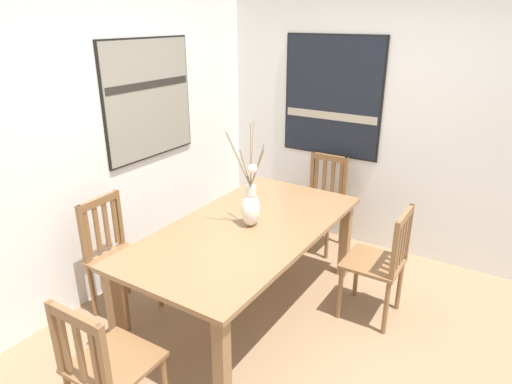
{
  "coord_description": "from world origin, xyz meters",
  "views": [
    {
      "loc": [
        -2.36,
        -1.08,
        2.22
      ],
      "look_at": [
        0.23,
        0.57,
        1.01
      ],
      "focal_mm": 31.44,
      "sensor_mm": 36.0,
      "label": 1
    }
  ],
  "objects_px": {
    "chair_2": "(322,200)",
    "chair_3": "(381,261)",
    "painting_on_back_wall": "(149,99)",
    "chair_1": "(107,366)",
    "chair_0": "(117,254)",
    "painting_on_side_wall": "(332,97)",
    "centerpiece_vase": "(251,205)",
    "dining_table": "(247,238)"
  },
  "relations": [
    {
      "from": "painting_on_back_wall",
      "to": "painting_on_side_wall",
      "type": "xyz_separation_m",
      "value": [
        1.36,
        -1.13,
        -0.07
      ]
    },
    {
      "from": "chair_0",
      "to": "chair_1",
      "type": "distance_m",
      "value": 1.21
    },
    {
      "from": "dining_table",
      "to": "centerpiece_vase",
      "type": "distance_m",
      "value": 0.26
    },
    {
      "from": "dining_table",
      "to": "painting_on_back_wall",
      "type": "distance_m",
      "value": 1.52
    },
    {
      "from": "centerpiece_vase",
      "to": "chair_0",
      "type": "bearing_deg",
      "value": 122.21
    },
    {
      "from": "chair_2",
      "to": "painting_on_back_wall",
      "type": "xyz_separation_m",
      "value": [
        -1.08,
        1.2,
        1.06
      ]
    },
    {
      "from": "centerpiece_vase",
      "to": "painting_on_side_wall",
      "type": "height_order",
      "value": "painting_on_side_wall"
    },
    {
      "from": "chair_3",
      "to": "painting_on_back_wall",
      "type": "relative_size",
      "value": 0.91
    },
    {
      "from": "chair_0",
      "to": "dining_table",
      "type": "bearing_deg",
      "value": -59.33
    },
    {
      "from": "dining_table",
      "to": "painting_on_back_wall",
      "type": "height_order",
      "value": "painting_on_back_wall"
    },
    {
      "from": "chair_1",
      "to": "painting_on_back_wall",
      "type": "distance_m",
      "value": 2.28
    },
    {
      "from": "chair_0",
      "to": "painting_on_side_wall",
      "type": "distance_m",
      "value": 2.5
    },
    {
      "from": "chair_0",
      "to": "painting_on_side_wall",
      "type": "relative_size",
      "value": 0.8
    },
    {
      "from": "chair_1",
      "to": "painting_on_side_wall",
      "type": "bearing_deg",
      "value": 1.15
    },
    {
      "from": "chair_1",
      "to": "painting_on_back_wall",
      "type": "bearing_deg",
      "value": 36.07
    },
    {
      "from": "dining_table",
      "to": "chair_1",
      "type": "xyz_separation_m",
      "value": [
        -1.36,
        0.0,
        -0.18
      ]
    },
    {
      "from": "dining_table",
      "to": "painting_on_side_wall",
      "type": "bearing_deg",
      "value": 2.24
    },
    {
      "from": "chair_0",
      "to": "chair_3",
      "type": "distance_m",
      "value": 2.03
    },
    {
      "from": "chair_0",
      "to": "chair_1",
      "type": "xyz_separation_m",
      "value": [
        -0.84,
        -0.87,
        -0.02
      ]
    },
    {
      "from": "chair_1",
      "to": "painting_on_back_wall",
      "type": "relative_size",
      "value": 0.89
    },
    {
      "from": "chair_1",
      "to": "painting_on_side_wall",
      "type": "height_order",
      "value": "painting_on_side_wall"
    },
    {
      "from": "chair_3",
      "to": "painting_on_side_wall",
      "type": "distance_m",
      "value": 1.79
    },
    {
      "from": "chair_2",
      "to": "chair_3",
      "type": "relative_size",
      "value": 1.01
    },
    {
      "from": "painting_on_side_wall",
      "to": "centerpiece_vase",
      "type": "bearing_deg",
      "value": -177.29
    },
    {
      "from": "centerpiece_vase",
      "to": "chair_1",
      "type": "height_order",
      "value": "centerpiece_vase"
    },
    {
      "from": "chair_2",
      "to": "painting_on_back_wall",
      "type": "relative_size",
      "value": 0.92
    },
    {
      "from": "chair_0",
      "to": "painting_on_side_wall",
      "type": "xyz_separation_m",
      "value": [
        2.15,
        -0.81,
        0.98
      ]
    },
    {
      "from": "chair_2",
      "to": "painting_on_back_wall",
      "type": "height_order",
      "value": "painting_on_back_wall"
    },
    {
      "from": "centerpiece_vase",
      "to": "chair_3",
      "type": "height_order",
      "value": "centerpiece_vase"
    },
    {
      "from": "chair_0",
      "to": "chair_3",
      "type": "xyz_separation_m",
      "value": [
        1.01,
        -1.77,
        -0.0
      ]
    },
    {
      "from": "chair_0",
      "to": "chair_2",
      "type": "height_order",
      "value": "chair_0"
    },
    {
      "from": "chair_0",
      "to": "chair_3",
      "type": "bearing_deg",
      "value": -60.38
    },
    {
      "from": "chair_2",
      "to": "chair_3",
      "type": "bearing_deg",
      "value": -134.36
    },
    {
      "from": "dining_table",
      "to": "chair_0",
      "type": "distance_m",
      "value": 1.02
    },
    {
      "from": "chair_3",
      "to": "chair_2",
      "type": "bearing_deg",
      "value": 45.64
    },
    {
      "from": "chair_2",
      "to": "chair_0",
      "type": "bearing_deg",
      "value": 154.78
    },
    {
      "from": "centerpiece_vase",
      "to": "painting_on_back_wall",
      "type": "bearing_deg",
      "value": 78.98
    },
    {
      "from": "chair_0",
      "to": "centerpiece_vase",
      "type": "bearing_deg",
      "value": -57.79
    },
    {
      "from": "chair_3",
      "to": "painting_on_side_wall",
      "type": "height_order",
      "value": "painting_on_side_wall"
    },
    {
      "from": "chair_2",
      "to": "painting_on_side_wall",
      "type": "xyz_separation_m",
      "value": [
        0.28,
        0.08,
        0.99
      ]
    },
    {
      "from": "chair_1",
      "to": "chair_3",
      "type": "xyz_separation_m",
      "value": [
        1.85,
        -0.9,
        0.02
      ]
    },
    {
      "from": "chair_0",
      "to": "chair_2",
      "type": "xyz_separation_m",
      "value": [
        1.87,
        -0.88,
        -0.0
      ]
    }
  ]
}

